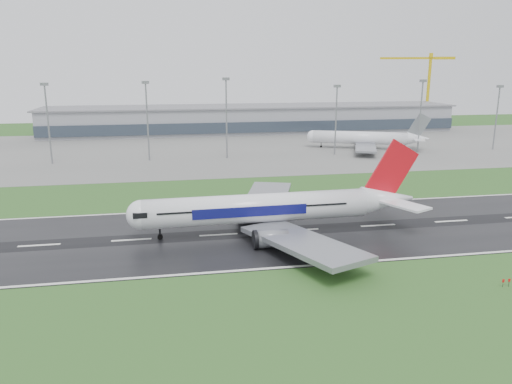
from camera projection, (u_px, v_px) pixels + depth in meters
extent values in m
plane|color=#26521E|center=(378.00, 226.00, 123.99)|extent=(520.00, 520.00, 0.00)
cube|color=black|center=(378.00, 226.00, 123.98)|extent=(400.00, 45.00, 0.10)
cube|color=slate|center=(273.00, 147.00, 243.20)|extent=(400.00, 130.00, 0.08)
cube|color=gray|center=(252.00, 119.00, 298.59)|extent=(240.00, 36.00, 15.00)
cylinder|color=gray|center=(48.00, 125.00, 198.75)|extent=(0.64, 0.64, 31.21)
cylinder|color=gray|center=(148.00, 123.00, 205.38)|extent=(0.64, 0.64, 31.68)
cylinder|color=gray|center=(227.00, 120.00, 210.89)|extent=(0.64, 0.64, 32.90)
cylinder|color=gray|center=(336.00, 122.00, 219.67)|extent=(0.64, 0.64, 29.65)
cylinder|color=gray|center=(420.00, 118.00, 226.33)|extent=(0.64, 0.64, 31.71)
cylinder|color=gray|center=(496.00, 119.00, 233.33)|extent=(0.64, 0.64, 28.98)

